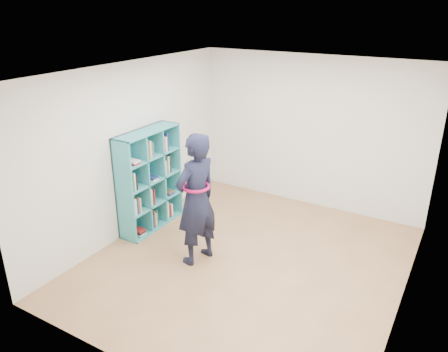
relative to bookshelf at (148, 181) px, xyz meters
The scene contains 9 objects.
floor 2.00m from the bookshelf, ahead, with size 4.50×4.50×0.00m, color #966B44.
ceiling 2.60m from the bookshelf, ahead, with size 4.50×4.50×0.00m, color white.
wall_left 0.58m from the bookshelf, 135.94° to the right, with size 0.02×4.50×2.60m, color silver.
wall_right 3.88m from the bookshelf, ahead, with size 0.02×4.50×2.60m, color silver.
wall_back 2.84m from the bookshelf, 48.70° to the left, with size 4.00×0.02×2.60m, color silver.
wall_front 3.07m from the bookshelf, 52.48° to the right, with size 4.00×0.02×2.60m, color silver.
bookshelf is the anchor object (origin of this frame).
person 1.30m from the bookshelf, 20.56° to the right, with size 0.59×0.76×1.85m.
smartphone 1.17m from the bookshelf, 17.42° to the right, with size 0.01×0.09×0.12m.
Camera 1 is at (2.35, -4.66, 3.38)m, focal length 35.00 mm.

